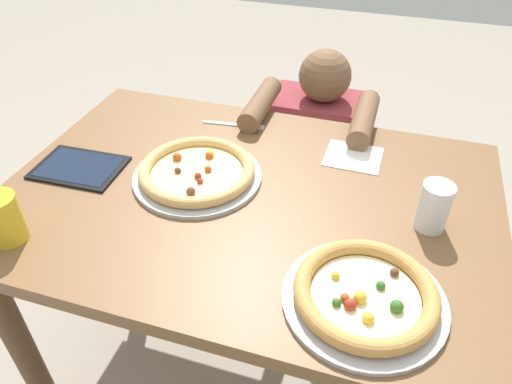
% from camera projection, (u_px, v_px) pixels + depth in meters
% --- Properties ---
extents(ground_plane, '(8.00, 8.00, 0.00)m').
position_uv_depth(ground_plane, '(250.00, 357.00, 1.73)').
color(ground_plane, '#9E9384').
extents(dining_table, '(1.30, 0.90, 0.75)m').
position_uv_depth(dining_table, '(248.00, 224.00, 1.33)').
color(dining_table, brown).
rests_on(dining_table, ground).
extents(pizza_near, '(0.34, 0.34, 0.05)m').
position_uv_depth(pizza_near, '(365.00, 295.00, 0.97)').
color(pizza_near, '#B7B7BC').
rests_on(pizza_near, dining_table).
extents(pizza_far, '(0.35, 0.35, 0.04)m').
position_uv_depth(pizza_far, '(197.00, 172.00, 1.31)').
color(pizza_far, '#B7B7BC').
rests_on(pizza_far, dining_table).
extents(drink_cup_colored, '(0.08, 0.08, 0.21)m').
position_uv_depth(drink_cup_colored, '(3.00, 218.00, 1.09)').
color(drink_cup_colored, gold).
rests_on(drink_cup_colored, dining_table).
extents(water_cup_clear, '(0.07, 0.07, 0.12)m').
position_uv_depth(water_cup_clear, '(434.00, 206.00, 1.12)').
color(water_cup_clear, silver).
rests_on(water_cup_clear, dining_table).
extents(paper_napkin, '(0.16, 0.15, 0.00)m').
position_uv_depth(paper_napkin, '(353.00, 157.00, 1.40)').
color(paper_napkin, white).
rests_on(paper_napkin, dining_table).
extents(fork, '(0.20, 0.04, 0.00)m').
position_uv_depth(fork, '(237.00, 125.00, 1.54)').
color(fork, silver).
rests_on(fork, dining_table).
extents(tablet, '(0.25, 0.18, 0.01)m').
position_uv_depth(tablet, '(79.00, 168.00, 1.35)').
color(tablet, black).
rests_on(tablet, dining_table).
extents(diner_seated, '(0.41, 0.52, 0.90)m').
position_uv_depth(diner_seated, '(316.00, 168.00, 1.94)').
color(diner_seated, '#333847').
rests_on(diner_seated, ground).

